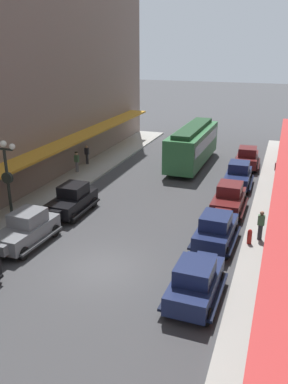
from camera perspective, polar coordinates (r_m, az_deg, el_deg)
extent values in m
plane|color=#424244|center=(19.55, -5.96, -10.79)|extent=(200.00, 200.00, 0.00)
cube|color=#A8A59E|center=(18.05, 16.88, -14.30)|extent=(3.00, 60.00, 0.15)
cube|color=#591919|center=(35.59, 14.42, 4.52)|extent=(1.87, 3.97, 0.80)
cube|color=#591919|center=(35.16, 14.50, 5.59)|extent=(1.52, 1.76, 0.70)
cube|color=#8C9EA8|center=(35.16, 14.50, 5.59)|extent=(1.44, 1.73, 0.42)
cube|color=#591919|center=(37.64, 14.61, 5.43)|extent=(0.95, 0.40, 0.52)
cube|color=black|center=(35.72, 12.85, 4.17)|extent=(0.40, 3.52, 0.12)
cube|color=black|center=(35.66, 15.89, 3.87)|extent=(0.40, 3.52, 0.12)
cylinder|color=black|center=(37.05, 13.24, 4.59)|extent=(0.25, 0.69, 0.68)
cylinder|color=black|center=(37.00, 15.73, 4.35)|extent=(0.25, 0.69, 0.68)
cylinder|color=black|center=(34.43, 12.89, 3.42)|extent=(0.25, 0.69, 0.68)
cylinder|color=black|center=(34.37, 15.57, 3.16)|extent=(0.25, 0.69, 0.68)
cube|color=#591919|center=(25.81, 11.91, -1.30)|extent=(1.74, 3.92, 0.80)
cube|color=#591919|center=(25.78, 12.11, 0.45)|extent=(1.46, 1.72, 0.70)
cube|color=#8C9EA8|center=(25.78, 12.11, 0.45)|extent=(1.39, 1.68, 0.42)
cube|color=#591919|center=(23.84, 11.13, -2.97)|extent=(0.94, 0.37, 0.52)
cube|color=black|center=(25.84, 13.93, -2.21)|extent=(0.28, 3.51, 0.12)
cube|color=black|center=(26.06, 9.80, -1.69)|extent=(0.28, 3.51, 0.12)
cylinder|color=black|center=(24.62, 13.21, -3.50)|extent=(0.23, 0.68, 0.68)
cylinder|color=black|center=(24.82, 9.52, -3.02)|extent=(0.23, 0.68, 0.68)
cylinder|color=black|center=(27.14, 13.97, -1.28)|extent=(0.23, 0.68, 0.68)
cylinder|color=black|center=(27.32, 10.62, -0.87)|extent=(0.23, 0.68, 0.68)
cube|color=slate|center=(22.14, -16.37, -5.47)|extent=(1.86, 3.97, 0.80)
cube|color=slate|center=(22.01, -16.17, -3.46)|extent=(1.51, 1.76, 0.70)
cube|color=#8C9EA8|center=(22.01, -16.17, -3.46)|extent=(1.44, 1.72, 0.42)
cube|color=#393A3D|center=(21.74, -14.28, -6.70)|extent=(0.39, 3.52, 0.12)
cube|color=#393A3D|center=(22.83, -18.19, -5.75)|extent=(0.39, 3.52, 0.12)
cylinder|color=black|center=(20.91, -16.76, -8.34)|extent=(0.25, 0.69, 0.68)
cylinder|color=black|center=(22.84, -12.58, -5.40)|extent=(0.25, 0.69, 0.68)
cylinder|color=black|center=(23.73, -15.83, -4.69)|extent=(0.25, 0.69, 0.68)
cube|color=#19234C|center=(17.12, 7.32, -12.89)|extent=(1.78, 3.93, 0.80)
cube|color=#19234C|center=(16.51, 7.23, -11.16)|extent=(1.47, 1.73, 0.70)
cube|color=#8C9EA8|center=(16.51, 7.23, -11.16)|extent=(1.40, 1.69, 0.42)
cube|color=#19234C|center=(18.88, 8.88, -9.38)|extent=(0.94, 0.38, 0.52)
cube|color=black|center=(17.49, 4.17, -13.23)|extent=(0.31, 3.51, 0.12)
cube|color=black|center=(17.16, 10.45, -14.29)|extent=(0.31, 3.51, 0.12)
cylinder|color=black|center=(18.61, 5.82, -11.31)|extent=(0.23, 0.68, 0.68)
cylinder|color=black|center=(18.35, 10.80, -12.10)|extent=(0.23, 0.68, 0.68)
cylinder|color=black|center=(16.43, 3.23, -16.04)|extent=(0.23, 0.68, 0.68)
cylinder|color=black|center=(16.13, 8.97, -17.08)|extent=(0.23, 0.68, 0.68)
cube|color=#19234C|center=(30.56, 13.19, 2.03)|extent=(1.77, 3.93, 0.80)
cube|color=#19234C|center=(30.58, 13.35, 3.50)|extent=(1.47, 1.73, 0.70)
cube|color=#8C9EA8|center=(30.58, 13.35, 3.50)|extent=(1.40, 1.69, 0.42)
cube|color=#19234C|center=(28.53, 12.76, 0.85)|extent=(0.94, 0.38, 0.52)
cube|color=black|center=(30.60, 14.91, 1.27)|extent=(0.31, 3.51, 0.12)
cube|color=black|center=(30.74, 11.39, 1.65)|extent=(0.31, 3.51, 0.12)
cylinder|color=black|center=(29.35, 14.42, 0.33)|extent=(0.23, 0.68, 0.68)
cylinder|color=black|center=(29.47, 11.30, 0.67)|extent=(0.23, 0.68, 0.68)
cylinder|color=black|center=(31.93, 14.82, 1.92)|extent=(0.23, 0.68, 0.68)
cylinder|color=black|center=(32.04, 11.95, 2.23)|extent=(0.23, 0.68, 0.68)
cube|color=black|center=(25.50, -10.18, -1.45)|extent=(1.71, 3.90, 0.80)
cube|color=black|center=(25.43, -10.01, 0.32)|extent=(1.44, 1.70, 0.70)
cube|color=#8C9EA8|center=(25.43, -10.01, 0.32)|extent=(1.37, 1.67, 0.42)
cube|color=black|center=(23.80, -12.68, -3.13)|extent=(0.94, 0.36, 0.52)
cube|color=black|center=(25.18, -8.25, -2.40)|extent=(0.25, 3.51, 0.12)
cube|color=black|center=(26.08, -11.96, -1.83)|extent=(0.25, 3.51, 0.12)
cylinder|color=black|center=(24.19, -10.02, -3.70)|extent=(0.22, 0.68, 0.68)
cylinder|color=black|center=(24.98, -13.26, -3.15)|extent=(0.22, 0.68, 0.68)
cylinder|color=black|center=(26.39, -7.16, -1.44)|extent=(0.22, 0.68, 0.68)
cylinder|color=black|center=(27.12, -10.22, -1.01)|extent=(0.22, 0.68, 0.68)
cube|color=#19234C|center=(21.58, 10.17, -5.62)|extent=(1.83, 3.96, 0.80)
cube|color=#19234C|center=(21.04, 10.16, -4.06)|extent=(1.50, 1.75, 0.70)
cube|color=#8C9EA8|center=(21.04, 10.16, -4.06)|extent=(1.42, 1.71, 0.42)
cube|color=#19234C|center=(23.47, 11.25, -3.36)|extent=(0.95, 0.39, 0.52)
cube|color=black|center=(21.89, 7.68, -6.01)|extent=(0.36, 3.52, 0.12)
cube|color=black|center=(21.59, 12.60, -6.74)|extent=(0.36, 3.52, 0.12)
cylinder|color=black|center=(23.10, 8.84, -4.82)|extent=(0.24, 0.69, 0.68)
cylinder|color=black|center=(22.86, 12.80, -5.39)|extent=(0.24, 0.69, 0.68)
cylinder|color=black|center=(20.72, 7.12, -7.85)|extent=(0.24, 0.69, 0.68)
cylinder|color=black|center=(20.45, 11.55, -8.53)|extent=(0.24, 0.69, 0.68)
cube|color=#33723F|center=(35.27, 6.90, 6.57)|extent=(2.62, 9.63, 2.70)
cube|color=#1C3F23|center=(34.94, 7.01, 9.01)|extent=(1.61, 8.66, 0.36)
cube|color=#8C9EA8|center=(35.16, 6.93, 7.32)|extent=(2.64, 8.86, 0.95)
cube|color=black|center=(38.38, 7.82, 5.27)|extent=(2.01, 1.23, 0.40)
cube|color=black|center=(32.99, 5.60, 2.85)|extent=(2.01, 1.23, 0.40)
cube|color=black|center=(23.92, -18.05, -4.57)|extent=(0.44, 0.44, 0.50)
cylinder|color=black|center=(23.07, -18.68, 0.73)|extent=(0.16, 0.16, 4.20)
cube|color=black|center=(22.49, -19.28, 5.78)|extent=(1.10, 0.10, 0.10)
sphere|color=white|center=(22.11, -18.21, 6.15)|extent=(0.32, 0.32, 0.32)
sphere|color=white|center=(22.42, -19.36, 6.47)|extent=(0.36, 0.36, 0.36)
cylinder|color=black|center=(22.91, -18.82, 1.91)|extent=(0.64, 0.18, 0.64)
cylinder|color=silver|center=(22.99, -18.67, 1.99)|extent=(0.56, 0.02, 0.56)
cylinder|color=#B21E19|center=(21.93, 14.74, -6.26)|extent=(0.24, 0.24, 0.70)
sphere|color=#B21E19|center=(21.77, 14.83, -5.39)|extent=(0.20, 0.20, 0.20)
cylinder|color=#4C4238|center=(32.34, 18.25, 2.24)|extent=(0.24, 0.24, 0.85)
cube|color=maroon|center=(32.14, 18.39, 3.43)|extent=(0.36, 0.22, 0.56)
sphere|color=tan|center=(32.03, 18.46, 4.11)|extent=(0.22, 0.22, 0.22)
cylinder|color=#2D2D33|center=(22.50, 16.14, -5.49)|extent=(0.24, 0.24, 0.85)
cube|color=#4C724C|center=(22.21, 16.32, -3.85)|extent=(0.36, 0.22, 0.56)
sphere|color=#9E7051|center=(22.05, 16.42, -2.90)|extent=(0.22, 0.22, 0.22)
cylinder|color=slate|center=(33.36, -9.48, 3.55)|extent=(0.24, 0.24, 0.85)
cube|color=#4C724C|center=(33.17, -9.55, 4.71)|extent=(0.36, 0.22, 0.56)
sphere|color=beige|center=(33.07, -9.59, 5.38)|extent=(0.22, 0.22, 0.22)
cylinder|color=black|center=(33.04, -9.61, 5.58)|extent=(0.28, 0.28, 0.04)
cylinder|color=#2D2D33|center=(35.52, -8.08, 4.66)|extent=(0.24, 0.24, 0.85)
cube|color=#26262D|center=(35.34, -8.14, 5.76)|extent=(0.36, 0.22, 0.56)
sphere|color=tan|center=(35.24, -8.17, 6.38)|extent=(0.22, 0.22, 0.22)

